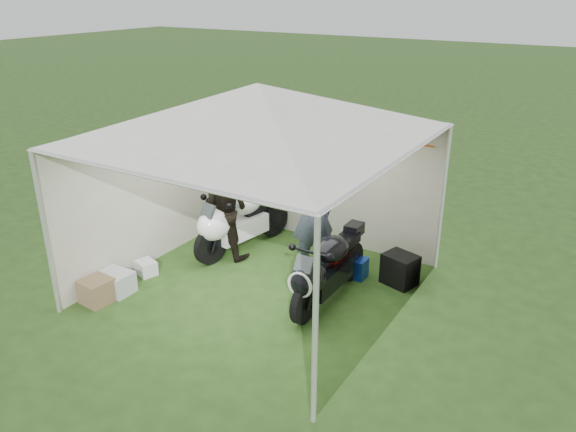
% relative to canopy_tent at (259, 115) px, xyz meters
% --- Properties ---
extents(ground, '(80.00, 80.00, 0.00)m').
position_rel_canopy_tent_xyz_m(ground, '(0.00, -0.03, -2.58)').
color(ground, '#254217').
rests_on(ground, ground).
extents(canopy_tent, '(5.66, 5.66, 3.00)m').
position_rel_canopy_tent_xyz_m(canopy_tent, '(0.00, 0.00, 0.00)').
color(canopy_tent, silver).
rests_on(canopy_tent, ground).
extents(motorcycle_white, '(0.68, 2.08, 1.03)m').
position_rel_canopy_tent_xyz_m(motorcycle_white, '(-1.02, 0.81, -2.00)').
color(motorcycle_white, black).
rests_on(motorcycle_white, ground).
extents(motorcycle_black, '(0.45, 1.99, 0.98)m').
position_rel_canopy_tent_xyz_m(motorcycle_black, '(1.00, 0.10, -2.03)').
color(motorcycle_black, black).
rests_on(motorcycle_black, ground).
extents(paddock_stand, '(0.42, 0.27, 0.32)m').
position_rel_canopy_tent_xyz_m(paddock_stand, '(1.00, 1.00, -2.42)').
color(paddock_stand, blue).
rests_on(paddock_stand, ground).
extents(person_dark_jacket, '(0.84, 0.68, 1.62)m').
position_rel_canopy_tent_xyz_m(person_dark_jacket, '(-1.08, 0.58, -1.76)').
color(person_dark_jacket, black).
rests_on(person_dark_jacket, ground).
extents(person_blue_jacket, '(0.78, 0.82, 1.88)m').
position_rel_canopy_tent_xyz_m(person_blue_jacket, '(0.35, 0.89, -1.63)').
color(person_blue_jacket, '#515A75').
rests_on(person_blue_jacket, ground).
extents(equipment_box, '(0.56, 0.50, 0.47)m').
position_rel_canopy_tent_xyz_m(equipment_box, '(1.70, 1.16, -2.34)').
color(equipment_box, black).
rests_on(equipment_box, ground).
extents(crate_0, '(0.48, 0.38, 0.32)m').
position_rel_canopy_tent_xyz_m(crate_0, '(-1.73, -1.24, -2.42)').
color(crate_0, '#B5BABD').
rests_on(crate_0, ground).
extents(crate_1, '(0.42, 0.42, 0.35)m').
position_rel_canopy_tent_xyz_m(crate_1, '(-1.75, -1.57, -2.40)').
color(crate_1, brown).
rests_on(crate_1, ground).
extents(crate_2, '(0.37, 0.34, 0.22)m').
position_rel_canopy_tent_xyz_m(crate_2, '(-1.75, -0.62, -2.46)').
color(crate_2, silver).
rests_on(crate_2, ground).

